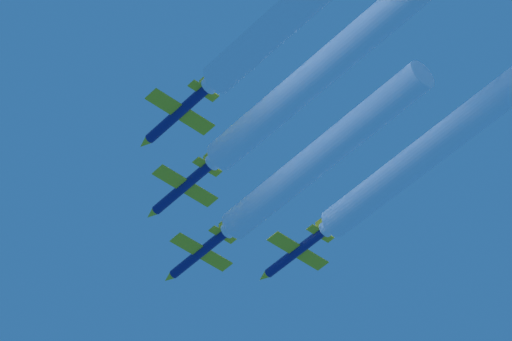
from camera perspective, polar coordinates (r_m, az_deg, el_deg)
name	(u,v)px	position (r m, az deg, el deg)	size (l,w,h in m)	color
jet_lead	(197,255)	(205.47, -2.16, -3.10)	(8.99, 13.10, 3.15)	navy
jet_left_wingman	(181,189)	(195.50, -2.76, -0.68)	(8.99, 13.10, 3.15)	navy
jet_right_wingman	(293,254)	(204.50, 1.38, -3.06)	(8.99, 13.10, 3.15)	navy
jet_outer_left	(176,115)	(185.22, -2.95, 2.02)	(8.99, 13.10, 3.15)	navy
smoke_trail_lead	(320,157)	(192.58, 2.35, 0.51)	(3.92, 35.70, 3.92)	white
smoke_trail_left_wingman	(318,74)	(182.34, 2.26, 3.56)	(3.92, 38.73, 3.92)	white
smoke_trail_right_wingman	(435,146)	(191.73, 6.55, 0.90)	(3.92, 39.85, 3.92)	white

